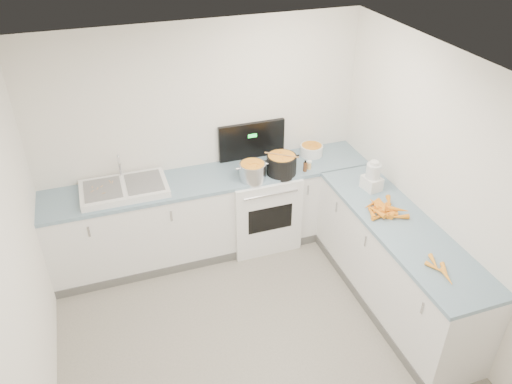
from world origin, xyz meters
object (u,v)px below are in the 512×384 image
object	(u,v)px
extract_bottle	(305,167)
spice_jar	(309,166)
black_pot	(281,165)
steel_pot	(253,172)
mixing_bowl	(311,150)
stove	(260,204)
sink	(124,188)
food_processor	(372,177)

from	to	relation	value
extract_bottle	spice_jar	distance (m)	0.07
black_pot	extract_bottle	size ratio (longest dim) A/B	3.07
steel_pot	mixing_bowl	xyz separation A→B (m)	(0.81, 0.29, -0.02)
stove	extract_bottle	world-z (taller)	stove
steel_pot	black_pot	bearing A→B (deg)	3.71
stove	spice_jar	xyz separation A→B (m)	(0.50, -0.17, 0.51)
sink	spice_jar	bearing A→B (deg)	-5.30
food_processor	spice_jar	bearing A→B (deg)	126.50
sink	steel_pot	world-z (taller)	sink
mixing_bowl	food_processor	world-z (taller)	food_processor
steel_pot	extract_bottle	bearing A→B (deg)	-2.52
sink	spice_jar	distance (m)	1.96
steel_pot	mixing_bowl	size ratio (longest dim) A/B	1.08
stove	extract_bottle	bearing A→B (deg)	-24.08
spice_jar	food_processor	world-z (taller)	food_processor
stove	spice_jar	size ratio (longest dim) A/B	16.89
sink	extract_bottle	bearing A→B (deg)	-6.43
black_pot	spice_jar	xyz separation A→B (m)	(0.32, -0.02, -0.05)
steel_pot	extract_bottle	distance (m)	0.59
sink	black_pot	bearing A→B (deg)	-5.78
steel_pot	extract_bottle	world-z (taller)	steel_pot
sink	steel_pot	bearing A→B (deg)	-8.17
stove	steel_pot	size ratio (longest dim) A/B	4.86
sink	food_processor	size ratio (longest dim) A/B	2.70
black_pot	extract_bottle	distance (m)	0.26
steel_pot	extract_bottle	xyz separation A→B (m)	(0.59, -0.03, -0.03)
black_pot	food_processor	bearing A→B (deg)	-38.58
mixing_bowl	spice_jar	bearing A→B (deg)	-118.51
sink	mixing_bowl	world-z (taller)	sink
mixing_bowl	spice_jar	size ratio (longest dim) A/B	3.22
steel_pot	food_processor	bearing A→B (deg)	-28.02
spice_jar	sink	bearing A→B (deg)	174.70
spice_jar	food_processor	size ratio (longest dim) A/B	0.25
sink	extract_bottle	world-z (taller)	sink
stove	sink	size ratio (longest dim) A/B	1.58
stove	black_pot	size ratio (longest dim) A/B	4.26
sink	food_processor	distance (m)	2.51
extract_bottle	steel_pot	bearing A→B (deg)	177.48
stove	sink	world-z (taller)	stove
stove	food_processor	size ratio (longest dim) A/B	4.27
mixing_bowl	steel_pot	bearing A→B (deg)	-160.04
mixing_bowl	food_processor	size ratio (longest dim) A/B	0.81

